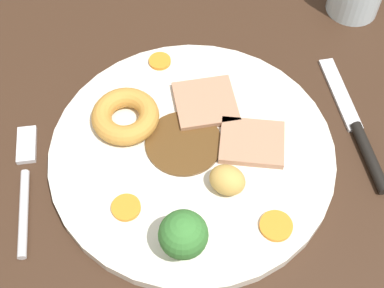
# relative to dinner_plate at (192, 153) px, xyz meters

# --- Properties ---
(dining_table) EXTENTS (1.20, 0.84, 0.04)m
(dining_table) POSITION_rel_dinner_plate_xyz_m (-0.03, -0.02, -0.02)
(dining_table) COLOR #382316
(dining_table) RESTS_ON ground
(dinner_plate) EXTENTS (0.30, 0.30, 0.01)m
(dinner_plate) POSITION_rel_dinner_plate_xyz_m (0.00, 0.00, 0.00)
(dinner_plate) COLOR silver
(dinner_plate) RESTS_ON dining_table
(gravy_pool) EXTENTS (0.08, 0.08, 0.00)m
(gravy_pool) POSITION_rel_dinner_plate_xyz_m (-0.01, 0.01, 0.01)
(gravy_pool) COLOR #563819
(gravy_pool) RESTS_ON dinner_plate
(meat_slice_main) EXTENTS (0.08, 0.07, 0.01)m
(meat_slice_main) POSITION_rel_dinner_plate_xyz_m (0.06, -0.01, 0.01)
(meat_slice_main) COLOR tan
(meat_slice_main) RESTS_ON dinner_plate
(meat_slice_under) EXTENTS (0.07, 0.07, 0.01)m
(meat_slice_under) POSITION_rel_dinner_plate_xyz_m (0.03, 0.05, 0.01)
(meat_slice_under) COLOR tan
(meat_slice_under) RESTS_ON dinner_plate
(yorkshire_pudding) EXTENTS (0.07, 0.07, 0.02)m
(yorkshire_pudding) POSITION_rel_dinner_plate_xyz_m (-0.06, 0.05, 0.02)
(yorkshire_pudding) COLOR #C68938
(yorkshire_pudding) RESTS_ON dinner_plate
(roast_potato_left) EXTENTS (0.05, 0.05, 0.03)m
(roast_potato_left) POSITION_rel_dinner_plate_xyz_m (0.02, -0.05, 0.02)
(roast_potato_left) COLOR tan
(roast_potato_left) RESTS_ON dinner_plate
(carrot_coin_front) EXTENTS (0.03, 0.03, 0.00)m
(carrot_coin_front) POSITION_rel_dinner_plate_xyz_m (0.06, -0.10, 0.01)
(carrot_coin_front) COLOR orange
(carrot_coin_front) RESTS_ON dinner_plate
(carrot_coin_back) EXTENTS (0.03, 0.03, 0.00)m
(carrot_coin_back) POSITION_rel_dinner_plate_xyz_m (-0.08, -0.05, 0.01)
(carrot_coin_back) COLOR orange
(carrot_coin_back) RESTS_ON dinner_plate
(carrot_coin_side) EXTENTS (0.03, 0.03, 0.00)m
(carrot_coin_side) POSITION_rel_dinner_plate_xyz_m (-0.01, 0.13, 0.01)
(carrot_coin_side) COLOR orange
(carrot_coin_side) RESTS_ON dinner_plate
(broccoli_floret) EXTENTS (0.04, 0.04, 0.06)m
(broccoli_floret) POSITION_rel_dinner_plate_xyz_m (-0.03, -0.11, 0.04)
(broccoli_floret) COLOR #8CB766
(broccoli_floret) RESTS_ON dinner_plate
(fork) EXTENTS (0.03, 0.15, 0.01)m
(fork) POSITION_rel_dinner_plate_xyz_m (-0.17, 0.00, -0.00)
(fork) COLOR silver
(fork) RESTS_ON dining_table
(knife) EXTENTS (0.02, 0.19, 0.01)m
(knife) POSITION_rel_dinner_plate_xyz_m (0.18, -0.01, -0.00)
(knife) COLOR black
(knife) RESTS_ON dining_table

